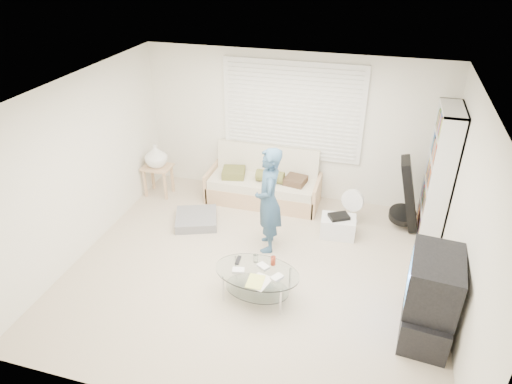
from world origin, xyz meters
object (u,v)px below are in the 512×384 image
(futon_sofa, at_px, (264,185))
(tv_unit, at_px, (430,297))
(bookshelf, at_px, (439,174))
(coffee_table, at_px, (257,276))

(futon_sofa, distance_m, tv_unit, 3.53)
(tv_unit, bearing_deg, bookshelf, 86.67)
(futon_sofa, distance_m, bookshelf, 2.80)
(futon_sofa, xyz_separation_m, tv_unit, (2.57, -2.40, 0.20))
(futon_sofa, xyz_separation_m, coffee_table, (0.55, -2.37, 0.02))
(futon_sofa, height_order, bookshelf, bookshelf)
(bookshelf, bearing_deg, coffee_table, -135.39)
(bookshelf, distance_m, tv_unit, 2.21)
(tv_unit, distance_m, coffee_table, 2.03)
(bookshelf, xyz_separation_m, tv_unit, (-0.13, -2.15, -0.50))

